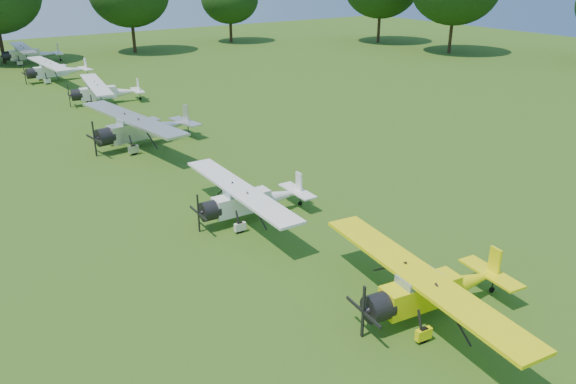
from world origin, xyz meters
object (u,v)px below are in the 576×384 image
Objects in this scene: aircraft_2 at (431,286)px; aircraft_6 at (55,69)px; aircraft_5 at (103,90)px; aircraft_3 at (250,198)px; aircraft_7 at (29,53)px; aircraft_4 at (141,126)px.

aircraft_6 reaches higher than aircraft_2.
aircraft_6 is at bearing 97.67° from aircraft_2.
aircraft_2 is 51.28m from aircraft_6.
aircraft_5 is at bearing 96.37° from aircraft_2.
aircraft_2 is 1.06× the size of aircraft_3.
aircraft_7 is at bearing 86.31° from aircraft_6.
aircraft_5 is 12.94m from aircraft_6.
aircraft_2 reaches higher than aircraft_3.
aircraft_3 is at bearing -97.84° from aircraft_4.
aircraft_3 is 0.94× the size of aircraft_5.
aircraft_5 is 0.95× the size of aircraft_6.
aircraft_7 reaches higher than aircraft_3.
aircraft_7 is at bearing 100.34° from aircraft_5.
aircraft_6 is (-1.03, 12.90, 0.06)m from aircraft_5.
aircraft_2 is at bearing -95.29° from aircraft_4.
aircraft_4 is 26.50m from aircraft_6.
aircraft_6 is 12.95m from aircraft_7.
aircraft_3 is at bearing -85.17° from aircraft_5.
aircraft_2 is 24.81m from aircraft_4.
aircraft_4 is at bearing 91.99° from aircraft_3.
aircraft_6 is (-0.64, 51.28, 0.07)m from aircraft_2.
aircraft_2 is 0.94× the size of aircraft_6.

